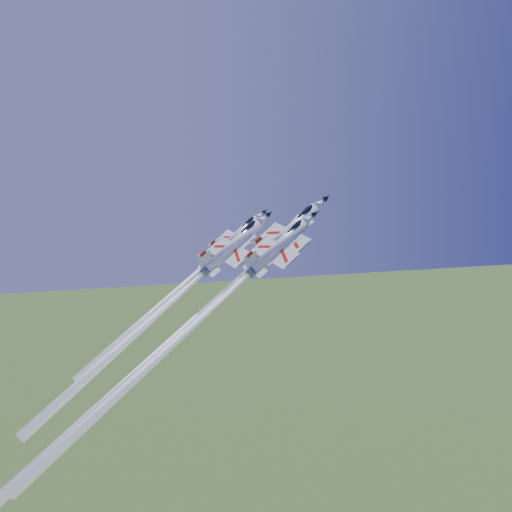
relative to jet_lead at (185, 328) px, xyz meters
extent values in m
cylinder|color=white|center=(19.28, 5.29, 14.50)|extent=(9.40, 6.53, 12.30)
cone|color=white|center=(25.50, 7.00, 19.19)|extent=(3.69, 3.19, 3.50)
cone|color=black|center=(26.95, 7.39, 20.28)|extent=(1.86, 1.61, 1.76)
cone|color=slate|center=(13.54, 3.71, 10.18)|extent=(3.05, 2.81, 2.51)
ellipsoid|color=black|center=(22.90, 6.16, 18.17)|extent=(3.52, 2.19, 2.92)
cube|color=black|center=(21.44, 5.71, 17.40)|extent=(1.21, 0.55, 1.02)
cube|color=white|center=(18.37, 5.09, 13.49)|extent=(7.26, 11.18, 4.02)
cube|color=white|center=(20.92, 7.21, 16.02)|extent=(3.37, 2.16, 2.39)
cube|color=white|center=(21.90, 4.61, 15.66)|extent=(3.37, 2.16, 2.39)
cube|color=white|center=(14.43, 3.98, 10.72)|extent=(3.84, 6.12, 2.11)
cube|color=white|center=(13.73, 3.49, 12.40)|extent=(3.91, 1.75, 4.30)
cube|color=red|center=(13.21, 3.10, 13.81)|extent=(1.44, 0.66, 1.31)
cube|color=black|center=(19.81, 5.60, 13.68)|extent=(9.05, 3.02, 6.78)
sphere|color=white|center=(13.32, 3.65, 10.01)|extent=(1.26, 1.10, 1.16)
cone|color=white|center=(-8.37, -2.29, -6.31)|extent=(31.33, 19.33, 46.22)
cylinder|color=white|center=(10.81, 11.04, 12.95)|extent=(7.19, 5.00, 9.40)
cone|color=white|center=(15.57, 12.34, 16.53)|extent=(2.82, 2.44, 2.68)
cone|color=black|center=(16.68, 12.65, 17.36)|extent=(1.42, 1.23, 1.34)
cone|color=slate|center=(6.42, 9.83, 9.64)|extent=(2.33, 2.15, 1.92)
ellipsoid|color=black|center=(13.59, 11.70, 15.75)|extent=(2.69, 1.67, 2.23)
cube|color=black|center=(12.47, 11.36, 15.17)|extent=(0.93, 0.42, 0.78)
cube|color=white|center=(10.12, 10.88, 12.17)|extent=(5.55, 8.55, 3.08)
cube|color=white|center=(12.07, 12.51, 14.11)|extent=(2.58, 1.65, 1.82)
cube|color=white|center=(12.82, 10.52, 13.84)|extent=(2.58, 1.65, 1.82)
cube|color=white|center=(7.11, 10.03, 10.05)|extent=(2.94, 4.68, 1.61)
cube|color=white|center=(6.57, 9.66, 11.34)|extent=(2.99, 1.34, 3.29)
cube|color=red|center=(6.17, 9.36, 12.42)|extent=(1.10, 0.51, 1.00)
cube|color=black|center=(11.22, 11.28, 12.32)|extent=(6.92, 2.31, 5.19)
sphere|color=white|center=(6.26, 9.79, 9.52)|extent=(0.96, 0.84, 0.88)
cone|color=white|center=(-6.05, 6.41, 0.25)|extent=(18.28, 11.46, 26.59)
cylinder|color=white|center=(15.41, -2.46, 13.69)|extent=(8.22, 5.71, 10.75)
cone|color=white|center=(20.86, -0.97, 17.79)|extent=(3.23, 2.79, 3.06)
cone|color=black|center=(22.12, -0.62, 18.74)|extent=(1.63, 1.41, 1.54)
cone|color=slate|center=(10.39, -3.84, 9.91)|extent=(2.67, 2.46, 2.20)
ellipsoid|color=black|center=(18.58, -1.70, 16.89)|extent=(3.08, 1.91, 2.55)
cube|color=black|center=(17.31, -2.09, 16.23)|extent=(1.06, 0.48, 0.89)
cube|color=white|center=(14.62, -2.64, 12.80)|extent=(6.35, 9.78, 3.52)
cube|color=white|center=(16.85, -0.78, 15.02)|extent=(2.95, 1.89, 2.09)
cube|color=white|center=(17.71, -3.06, 14.71)|extent=(2.95, 1.89, 2.09)
cube|color=white|center=(11.17, -3.61, 10.38)|extent=(3.36, 5.35, 1.84)
cube|color=white|center=(10.56, -4.04, 11.85)|extent=(3.42, 1.53, 3.76)
cube|color=red|center=(10.10, -4.38, 13.08)|extent=(1.26, 0.58, 1.15)
cube|color=black|center=(15.88, -2.19, 12.97)|extent=(7.92, 2.64, 5.93)
sphere|color=white|center=(10.20, -3.89, 9.77)|extent=(1.10, 0.97, 1.01)
cone|color=white|center=(-8.07, -8.90, -3.99)|extent=(26.48, 16.37, 39.00)
cylinder|color=white|center=(9.01, 4.32, 12.65)|extent=(8.51, 5.91, 11.13)
cone|color=white|center=(14.65, 5.86, 16.89)|extent=(3.34, 2.89, 3.17)
cone|color=black|center=(15.96, 6.22, 17.87)|extent=(1.68, 1.45, 1.59)
cone|color=slate|center=(3.82, 2.89, 8.73)|extent=(2.76, 2.55, 2.27)
ellipsoid|color=black|center=(12.29, 5.10, 15.96)|extent=(3.19, 1.98, 2.64)
cube|color=black|center=(10.97, 4.70, 15.27)|extent=(1.09, 0.50, 0.92)
cube|color=white|center=(8.19, 4.13, 11.73)|extent=(6.57, 10.12, 3.64)
cube|color=white|center=(10.50, 6.06, 14.02)|extent=(3.05, 1.95, 2.16)
cube|color=white|center=(11.39, 3.70, 13.70)|extent=(3.05, 1.95, 2.16)
cube|color=white|center=(4.62, 3.13, 9.22)|extent=(3.48, 5.54, 1.91)
cube|color=white|center=(3.99, 2.69, 10.74)|extent=(3.54, 1.58, 3.89)
cube|color=red|center=(3.52, 2.33, 12.02)|extent=(1.31, 0.60, 1.19)
cube|color=black|center=(9.50, 4.60, 11.90)|extent=(8.19, 2.73, 6.14)
sphere|color=white|center=(3.62, 2.84, 8.58)|extent=(1.14, 1.00, 1.05)
cone|color=white|center=(-11.24, -1.24, -2.60)|extent=(22.02, 13.78, 32.07)
camera|label=1|loc=(-7.90, -90.55, 32.83)|focal=40.00mm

